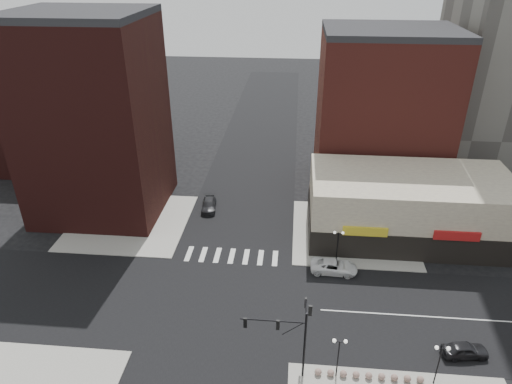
{
  "coord_description": "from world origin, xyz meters",
  "views": [
    {
      "loc": [
        6.71,
        -35.11,
        31.77
      ],
      "look_at": [
        3.16,
        3.84,
        11.0
      ],
      "focal_mm": 32.0,
      "sensor_mm": 36.0,
      "label": 1
    }
  ],
  "objects_px": {
    "street_lamp_se_b": "(441,356)",
    "traffic_signal": "(293,329)",
    "white_suv": "(334,267)",
    "street_lamp_se_a": "(339,348)",
    "dark_sedan_east": "(465,350)",
    "dark_sedan_north": "(209,205)",
    "street_lamp_ne": "(338,239)"
  },
  "relations": [
    {
      "from": "street_lamp_se_a",
      "to": "dark_sedan_north",
      "type": "xyz_separation_m",
      "value": [
        -15.75,
        26.86,
        -2.61
      ]
    },
    {
      "from": "dark_sedan_east",
      "to": "traffic_signal",
      "type": "bearing_deg",
      "value": 94.28
    },
    {
      "from": "dark_sedan_east",
      "to": "dark_sedan_north",
      "type": "relative_size",
      "value": 0.86
    },
    {
      "from": "street_lamp_se_b",
      "to": "white_suv",
      "type": "distance_m",
      "value": 16.3
    },
    {
      "from": "dark_sedan_east",
      "to": "dark_sedan_north",
      "type": "distance_m",
      "value": 35.95
    },
    {
      "from": "street_lamp_ne",
      "to": "white_suv",
      "type": "height_order",
      "value": "street_lamp_ne"
    },
    {
      "from": "street_lamp_ne",
      "to": "dark_sedan_north",
      "type": "bearing_deg",
      "value": 147.04
    },
    {
      "from": "street_lamp_se_a",
      "to": "dark_sedan_east",
      "type": "distance_m",
      "value": 12.16
    },
    {
      "from": "street_lamp_se_b",
      "to": "dark_sedan_east",
      "type": "height_order",
      "value": "street_lamp_se_b"
    },
    {
      "from": "street_lamp_se_a",
      "to": "dark_sedan_east",
      "type": "relative_size",
      "value": 1.04
    },
    {
      "from": "dark_sedan_east",
      "to": "dark_sedan_north",
      "type": "bearing_deg",
      "value": 41.67
    },
    {
      "from": "street_lamp_se_a",
      "to": "dark_sedan_north",
      "type": "distance_m",
      "value": 31.24
    },
    {
      "from": "street_lamp_se_b",
      "to": "dark_sedan_north",
      "type": "height_order",
      "value": "street_lamp_se_b"
    },
    {
      "from": "street_lamp_se_a",
      "to": "street_lamp_se_b",
      "type": "relative_size",
      "value": 1.0
    },
    {
      "from": "dark_sedan_east",
      "to": "street_lamp_ne",
      "type": "bearing_deg",
      "value": 31.95
    },
    {
      "from": "street_lamp_se_a",
      "to": "street_lamp_ne",
      "type": "bearing_deg",
      "value": 86.42
    },
    {
      "from": "traffic_signal",
      "to": "street_lamp_se_b",
      "type": "relative_size",
      "value": 1.87
    },
    {
      "from": "white_suv",
      "to": "street_lamp_se_a",
      "type": "bearing_deg",
      "value": -179.87
    },
    {
      "from": "dark_sedan_east",
      "to": "street_lamp_se_a",
      "type": "bearing_deg",
      "value": 98.76
    },
    {
      "from": "street_lamp_ne",
      "to": "dark_sedan_east",
      "type": "distance_m",
      "value": 16.62
    },
    {
      "from": "traffic_signal",
      "to": "dark_sedan_north",
      "type": "height_order",
      "value": "traffic_signal"
    },
    {
      "from": "street_lamp_se_b",
      "to": "street_lamp_ne",
      "type": "bearing_deg",
      "value": 113.63
    },
    {
      "from": "white_suv",
      "to": "dark_sedan_east",
      "type": "height_order",
      "value": "white_suv"
    },
    {
      "from": "traffic_signal",
      "to": "dark_sedan_east",
      "type": "bearing_deg",
      "value": 11.68
    },
    {
      "from": "street_lamp_ne",
      "to": "dark_sedan_east",
      "type": "bearing_deg",
      "value": -50.65
    },
    {
      "from": "street_lamp_se_b",
      "to": "dark_sedan_north",
      "type": "relative_size",
      "value": 0.89
    },
    {
      "from": "street_lamp_se_a",
      "to": "dark_sedan_east",
      "type": "bearing_deg",
      "value": 16.16
    },
    {
      "from": "street_lamp_se_a",
      "to": "white_suv",
      "type": "bearing_deg",
      "value": 87.43
    },
    {
      "from": "street_lamp_se_a",
      "to": "street_lamp_se_b",
      "type": "distance_m",
      "value": 8.0
    },
    {
      "from": "white_suv",
      "to": "street_lamp_se_b",
      "type": "bearing_deg",
      "value": -150.1
    },
    {
      "from": "street_lamp_se_b",
      "to": "traffic_signal",
      "type": "bearing_deg",
      "value": 179.18
    },
    {
      "from": "street_lamp_se_b",
      "to": "street_lamp_ne",
      "type": "distance_m",
      "value": 17.46
    }
  ]
}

